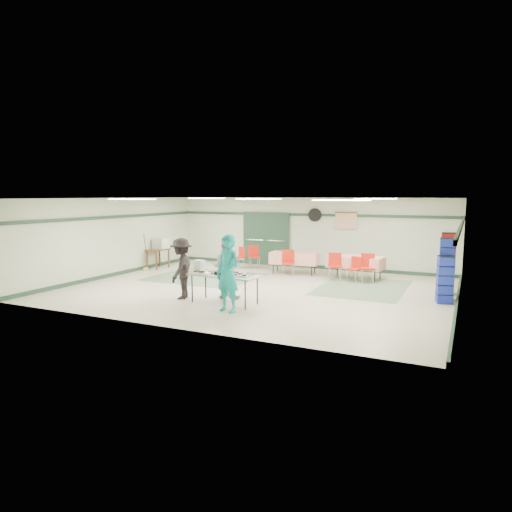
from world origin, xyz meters
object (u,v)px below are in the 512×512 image
at_px(serving_table, 224,276).
at_px(chair_c, 368,265).
at_px(chair_d, 288,260).
at_px(office_printer, 160,243).
at_px(volunteer_dark, 181,268).
at_px(chair_a, 355,266).
at_px(chair_loose_b, 240,255).
at_px(crate_stack_blue_b, 446,269).
at_px(chair_loose_a, 254,254).
at_px(crate_stack_blue_a, 445,280).
at_px(volunteer_teal, 228,273).
at_px(chair_b, 335,263).
at_px(volunteer_grey, 226,268).
at_px(printer_table, 158,252).
at_px(dining_table_b, 294,258).
at_px(broom, 146,252).
at_px(dining_table_a, 355,262).
at_px(crate_stack_red, 448,263).

distance_m(serving_table, chair_c, 5.26).
bearing_deg(chair_d, office_printer, 161.79).
relative_size(volunteer_dark, chair_c, 1.78).
height_order(chair_a, chair_loose_b, chair_loose_b).
bearing_deg(crate_stack_blue_b, chair_loose_a, 159.39).
bearing_deg(office_printer, crate_stack_blue_a, -6.70).
bearing_deg(volunteer_teal, chair_loose_b, 130.54).
relative_size(chair_b, chair_c, 0.97).
bearing_deg(chair_a, chair_d, -164.21).
xyz_separation_m(volunteer_grey, crate_stack_blue_a, (5.43, 1.87, -0.21)).
distance_m(chair_b, crate_stack_blue_a, 3.99).
bearing_deg(chair_d, chair_loose_b, 138.38).
distance_m(chair_b, chair_loose_b, 4.06).
bearing_deg(printer_table, volunteer_teal, -36.70).
xyz_separation_m(dining_table_b, chair_loose_a, (-1.82, 0.47, -0.03)).
xyz_separation_m(chair_b, broom, (-6.91, -1.10, 0.15)).
bearing_deg(broom, dining_table_a, 2.61).
bearing_deg(broom, serving_table, -42.77).
relative_size(chair_b, crate_stack_red, 0.51).
height_order(dining_table_a, chair_loose_a, chair_loose_a).
bearing_deg(chair_b, chair_a, -21.10).
relative_size(chair_loose_b, crate_stack_blue_a, 0.67).
height_order(chair_loose_a, printer_table, chair_loose_a).
bearing_deg(serving_table, volunteer_dark, -175.86).
relative_size(chair_a, crate_stack_blue_b, 0.49).
height_order(chair_d, crate_stack_blue_a, crate_stack_blue_a).
xyz_separation_m(serving_table, chair_b, (1.70, 4.46, -0.17)).
bearing_deg(volunteer_teal, office_printer, 155.02).
distance_m(serving_table, chair_b, 4.77).
relative_size(volunteer_grey, crate_stack_red, 0.95).
xyz_separation_m(chair_a, crate_stack_blue_a, (2.79, -1.98, 0.12)).
bearing_deg(dining_table_b, crate_stack_red, -21.01).
height_order(serving_table, chair_loose_a, chair_loose_a).
bearing_deg(volunteer_dark, chair_loose_b, 175.79).
xyz_separation_m(serving_table, crate_stack_blue_a, (5.16, 2.48, -0.10)).
height_order(serving_table, volunteer_teal, volunteer_teal).
height_order(volunteer_teal, crate_stack_blue_a, volunteer_teal).
xyz_separation_m(volunteer_dark, crate_stack_red, (6.49, 3.74, 0.05)).
bearing_deg(broom, chair_a, -1.78).
relative_size(chair_c, crate_stack_red, 0.53).
bearing_deg(chair_b, serving_table, -131.44).
xyz_separation_m(volunteer_grey, broom, (-4.95, 2.76, -0.13)).
bearing_deg(chair_a, volunteer_grey, -108.42).
distance_m(chair_loose_a, printer_table, 3.69).
xyz_separation_m(volunteer_grey, dining_table_a, (2.51, 4.42, -0.26)).
bearing_deg(chair_a, crate_stack_blue_a, -19.34).
xyz_separation_m(volunteer_teal, crate_stack_blue_a, (4.66, 3.18, -0.32)).
relative_size(chair_b, printer_table, 0.99).
height_order(volunteer_grey, crate_stack_blue_a, volunteer_grey).
bearing_deg(chair_b, volunteer_grey, -137.55).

